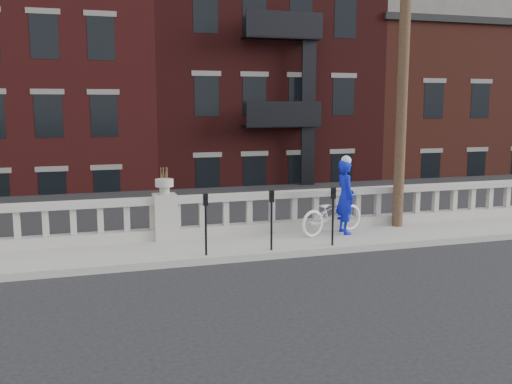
% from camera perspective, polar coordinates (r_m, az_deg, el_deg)
% --- Properties ---
extents(ground, '(120.00, 120.00, 0.00)m').
position_cam_1_polar(ground, '(10.46, -5.92, -10.32)').
color(ground, black).
rests_on(ground, ground).
extents(sidewalk, '(32.00, 2.20, 0.15)m').
position_cam_1_polar(sidewalk, '(13.27, -8.43, -5.86)').
color(sidewalk, gray).
rests_on(sidewalk, ground).
extents(balustrade, '(28.00, 0.34, 1.03)m').
position_cam_1_polar(balustrade, '(14.06, -9.07, -2.68)').
color(balustrade, gray).
rests_on(balustrade, sidewalk).
extents(planter_pedestal, '(0.55, 0.55, 1.76)m').
position_cam_1_polar(planter_pedestal, '(14.03, -9.09, -1.92)').
color(planter_pedestal, gray).
rests_on(planter_pedestal, sidewalk).
extents(lower_level, '(80.00, 44.00, 20.80)m').
position_cam_1_polar(lower_level, '(32.85, -12.85, 7.27)').
color(lower_level, '#605E59').
rests_on(lower_level, ground).
extents(utility_pole, '(1.60, 0.28, 10.00)m').
position_cam_1_polar(utility_pole, '(15.66, 14.64, 15.22)').
color(utility_pole, '#422D1E').
rests_on(utility_pole, sidewalk).
extents(parking_meter_b, '(0.10, 0.09, 1.36)m').
position_cam_1_polar(parking_meter_b, '(12.36, -5.05, -2.52)').
color(parking_meter_b, black).
rests_on(parking_meter_b, sidewalk).
extents(parking_meter_c, '(0.10, 0.09, 1.36)m').
position_cam_1_polar(parking_meter_c, '(12.74, 1.56, -2.14)').
color(parking_meter_c, black).
rests_on(parking_meter_c, sidewalk).
extents(parking_meter_d, '(0.10, 0.09, 1.36)m').
position_cam_1_polar(parking_meter_d, '(13.29, 7.71, -1.76)').
color(parking_meter_d, black).
rests_on(parking_meter_d, sidewalk).
extents(bicycle, '(2.13, 1.33, 1.05)m').
position_cam_1_polar(bicycle, '(14.57, 7.61, -2.09)').
color(bicycle, silver).
rests_on(bicycle, sidewalk).
extents(cyclist, '(0.47, 0.70, 1.88)m').
position_cam_1_polar(cyclist, '(14.57, 8.91, -0.48)').
color(cyclist, '#0C18BD').
rests_on(cyclist, sidewalk).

